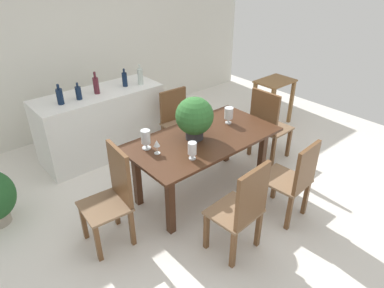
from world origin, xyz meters
The scene contains 20 objects.
ground_plane centered at (0.00, 0.00, 0.00)m, with size 7.04×7.04×0.00m, color silver.
back_wall centered at (0.00, 2.60, 1.30)m, with size 6.40×0.10×2.60m, color silver.
dining_table centered at (0.00, -0.02, 0.64)m, with size 1.74×0.91×0.75m.
chair_far_right centered at (0.40, 0.94, 0.51)m, with size 0.48×0.46×0.91m.
chair_head_end centered at (-1.18, -0.03, 0.56)m, with size 0.46×0.48×1.03m.
chair_near_right centered at (0.40, -0.99, 0.52)m, with size 0.46×0.50×0.95m.
chair_near_left centered at (-0.39, -0.99, 0.56)m, with size 0.49×0.44×1.01m.
chair_foot_end centered at (1.17, -0.02, 0.56)m, with size 0.46×0.48×1.02m.
flower_centerpiece centered at (-0.09, 0.03, 1.02)m, with size 0.42×0.42×0.49m.
crystal_vase_left centered at (-0.63, 0.19, 0.88)m, with size 0.10×0.10×0.22m.
crystal_vase_center_near centered at (0.47, 0.05, 0.88)m, with size 0.11×0.11×0.20m.
crystal_vase_right centered at (-0.39, -0.29, 0.86)m, with size 0.09×0.09×0.19m.
wine_glass centered at (-0.60, 0.03, 0.86)m, with size 0.07×0.07×0.15m.
kitchen_counter centered at (-0.45, 1.60, 0.46)m, with size 1.72×0.66×0.92m, color silver.
wine_bottle_amber centered at (-0.46, 1.58, 1.04)m, with size 0.08×0.08×0.29m.
wine_bottle_dark centered at (-0.03, 1.57, 1.02)m, with size 0.07×0.07×0.25m.
wine_bottle_tall centered at (-0.97, 1.54, 1.03)m, with size 0.08×0.08×0.26m.
wine_bottle_clear centered at (-0.73, 1.54, 1.01)m, with size 0.07×0.07×0.22m.
wine_bottle_green centered at (0.17, 1.49, 1.04)m, with size 0.07×0.07×0.29m.
side_table centered at (2.16, 0.62, 0.55)m, with size 0.61×0.44×0.76m.
Camera 1 is at (-2.34, -2.53, 2.62)m, focal length 32.33 mm.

